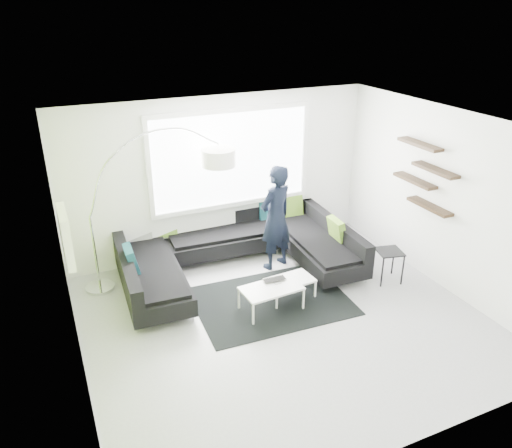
{
  "coord_description": "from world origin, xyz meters",
  "views": [
    {
      "loc": [
        -2.81,
        -5.29,
        4.22
      ],
      "look_at": [
        -0.03,
        0.9,
        1.15
      ],
      "focal_mm": 35.0,
      "sensor_mm": 36.0,
      "label": 1
    }
  ],
  "objects_px": {
    "coffee_table": "(281,292)",
    "side_table": "(388,266)",
    "laptop": "(276,281)",
    "sectional_sofa": "(237,254)",
    "person": "(276,218)",
    "arc_lamp": "(90,217)"
  },
  "relations": [
    {
      "from": "coffee_table",
      "to": "side_table",
      "type": "xyz_separation_m",
      "value": [
        1.89,
        -0.1,
        0.08
      ]
    },
    {
      "from": "coffee_table",
      "to": "laptop",
      "type": "relative_size",
      "value": 3.25
    },
    {
      "from": "sectional_sofa",
      "to": "coffee_table",
      "type": "height_order",
      "value": "sectional_sofa"
    },
    {
      "from": "sectional_sofa",
      "to": "coffee_table",
      "type": "xyz_separation_m",
      "value": [
        0.25,
        -1.12,
        -0.17
      ]
    },
    {
      "from": "coffee_table",
      "to": "side_table",
      "type": "bearing_deg",
      "value": -6.98
    },
    {
      "from": "sectional_sofa",
      "to": "side_table",
      "type": "relative_size",
      "value": 7.27
    },
    {
      "from": "sectional_sofa",
      "to": "person",
      "type": "distance_m",
      "value": 0.88
    },
    {
      "from": "coffee_table",
      "to": "laptop",
      "type": "distance_m",
      "value": 0.21
    },
    {
      "from": "side_table",
      "to": "person",
      "type": "relative_size",
      "value": 0.3
    },
    {
      "from": "arc_lamp",
      "to": "coffee_table",
      "type": "bearing_deg",
      "value": -25.51
    },
    {
      "from": "sectional_sofa",
      "to": "laptop",
      "type": "bearing_deg",
      "value": -78.11
    },
    {
      "from": "sectional_sofa",
      "to": "side_table",
      "type": "distance_m",
      "value": 2.47
    },
    {
      "from": "coffee_table",
      "to": "laptop",
      "type": "bearing_deg",
      "value": 158.11
    },
    {
      "from": "coffee_table",
      "to": "side_table",
      "type": "height_order",
      "value": "side_table"
    },
    {
      "from": "coffee_table",
      "to": "side_table",
      "type": "relative_size",
      "value": 2.12
    },
    {
      "from": "person",
      "to": "side_table",
      "type": "bearing_deg",
      "value": 120.98
    },
    {
      "from": "coffee_table",
      "to": "side_table",
      "type": "distance_m",
      "value": 1.9
    },
    {
      "from": "coffee_table",
      "to": "arc_lamp",
      "type": "relative_size",
      "value": 0.46
    },
    {
      "from": "sectional_sofa",
      "to": "person",
      "type": "bearing_deg",
      "value": 0.31
    },
    {
      "from": "side_table",
      "to": "person",
      "type": "height_order",
      "value": "person"
    },
    {
      "from": "sectional_sofa",
      "to": "coffee_table",
      "type": "distance_m",
      "value": 1.16
    },
    {
      "from": "sectional_sofa",
      "to": "person",
      "type": "xyz_separation_m",
      "value": [
        0.69,
        -0.03,
        0.54
      ]
    }
  ]
}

